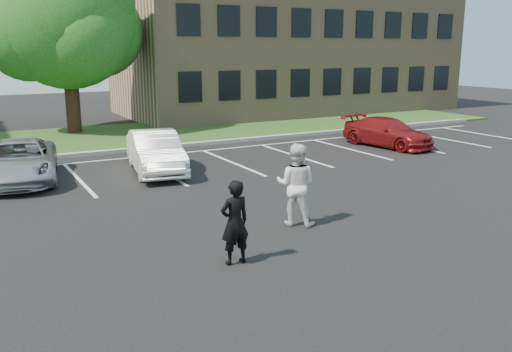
{
  "coord_description": "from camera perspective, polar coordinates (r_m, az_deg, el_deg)",
  "views": [
    {
      "loc": [
        -5.97,
        -9.9,
        4.19
      ],
      "look_at": [
        0.0,
        1.0,
        1.25
      ],
      "focal_mm": 38.0,
      "sensor_mm": 36.0,
      "label": 1
    }
  ],
  "objects": [
    {
      "name": "grass_strip",
      "position": [
        26.9,
        -15.56,
        3.95
      ],
      "size": [
        44.0,
        8.0,
        0.08
      ],
      "primitive_type": "cube",
      "color": "#214317",
      "rests_on": "ground"
    },
    {
      "name": "tree",
      "position": [
        28.7,
        -19.18,
        14.92
      ],
      "size": [
        7.8,
        7.2,
        8.8
      ],
      "color": "black",
      "rests_on": "ground"
    },
    {
      "name": "ground_plane",
      "position": [
        12.3,
        2.25,
        -6.62
      ],
      "size": [
        90.0,
        90.0,
        0.0
      ],
      "primitive_type": "plane",
      "color": "black",
      "rests_on": "ground"
    },
    {
      "name": "man_black_suit",
      "position": [
        10.68,
        -2.26,
        -4.9
      ],
      "size": [
        0.65,
        0.45,
        1.71
      ],
      "primitive_type": "imported",
      "rotation": [
        0.0,
        0.0,
        3.21
      ],
      "color": "black",
      "rests_on": "ground"
    },
    {
      "name": "curb",
      "position": [
        23.07,
        -13.24,
        2.68
      ],
      "size": [
        40.0,
        0.3,
        0.15
      ],
      "primitive_type": "cube",
      "color": "gray",
      "rests_on": "ground"
    },
    {
      "name": "man_white_shirt",
      "position": [
        13.03,
        4.22,
        -0.91
      ],
      "size": [
        1.22,
        1.22,
        2.0
      ],
      "primitive_type": "imported",
      "rotation": [
        0.0,
        0.0,
        2.36
      ],
      "color": "white",
      "rests_on": "ground"
    },
    {
      "name": "office_building",
      "position": [
        37.63,
        3.45,
        13.25
      ],
      "size": [
        22.4,
        10.4,
        8.3
      ],
      "color": "#A08462",
      "rests_on": "ground"
    },
    {
      "name": "car_silver_minivan",
      "position": [
        18.93,
        -23.63,
        1.44
      ],
      "size": [
        2.94,
        5.06,
        1.33
      ],
      "primitive_type": "imported",
      "rotation": [
        0.0,
        0.0,
        -0.16
      ],
      "color": "#ACAEB3",
      "rests_on": "ground"
    },
    {
      "name": "car_white_sedan",
      "position": [
        18.92,
        -10.52,
        2.49
      ],
      "size": [
        2.17,
        4.49,
        1.42
      ],
      "primitive_type": "imported",
      "rotation": [
        0.0,
        0.0,
        -0.16
      ],
      "color": "white",
      "rests_on": "ground"
    },
    {
      "name": "stall_lines",
      "position": [
        20.67,
        -7.2,
        1.53
      ],
      "size": [
        34.0,
        5.36,
        0.01
      ],
      "color": "silver",
      "rests_on": "ground"
    },
    {
      "name": "car_red_compact",
      "position": [
        24.32,
        13.69,
        4.49
      ],
      "size": [
        2.41,
        4.48,
        1.23
      ],
      "primitive_type": "imported",
      "rotation": [
        0.0,
        0.0,
        0.17
      ],
      "color": "maroon",
      "rests_on": "ground"
    }
  ]
}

